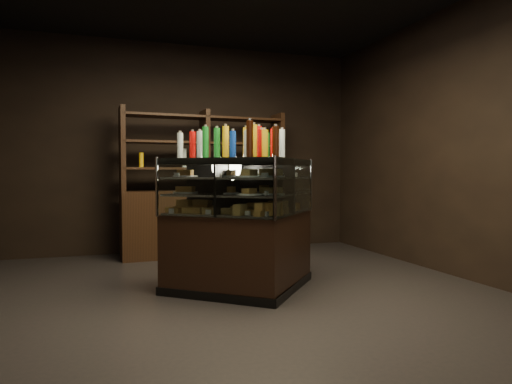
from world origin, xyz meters
TOP-DOWN VIEW (x-y plane):
  - ground at (0.00, 0.00)m, footprint 5.00×5.00m
  - room_shell at (0.00, 0.00)m, footprint 5.02×5.02m
  - display_case at (0.12, -0.02)m, footprint 1.66×1.28m
  - food_display at (0.12, -0.02)m, footprint 1.33×0.94m
  - bottles_top at (0.12, -0.01)m, footprint 1.16×0.80m
  - potted_conifer at (0.55, 0.13)m, footprint 0.33×0.33m
  - back_shelving at (0.15, 2.05)m, footprint 2.28×0.53m

SIDE VIEW (x-z plane):
  - ground at x=0.00m, z-range 0.00..0.00m
  - potted_conifer at x=0.55m, z-range 0.05..0.76m
  - display_case at x=0.12m, z-range -0.21..1.08m
  - back_shelving at x=0.15m, z-range -0.39..1.61m
  - food_display at x=0.12m, z-range 0.76..1.16m
  - bottles_top at x=0.12m, z-range 1.27..1.57m
  - room_shell at x=0.00m, z-range 0.44..3.45m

